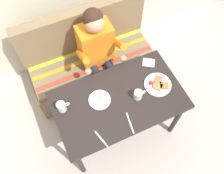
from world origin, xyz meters
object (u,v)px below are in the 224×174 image
(coffee_mug, at_px, (62,107))
(knife, at_px, (130,123))
(person, at_px, (98,50))
(plate_breakfast, at_px, (158,84))
(napkin, at_px, (149,63))
(plate_eggs, at_px, (100,100))
(table, at_px, (119,103))
(coffee_mug_second, at_px, (138,95))
(fork, at_px, (101,139))
(couch, at_px, (91,62))

(coffee_mug, bearing_deg, knife, -37.20)
(person, distance_m, plate_breakfast, 0.70)
(coffee_mug, height_order, napkin, coffee_mug)
(plate_eggs, xyz_separation_m, knife, (0.15, -0.31, -0.01))
(table, bearing_deg, coffee_mug_second, -16.20)
(fork, bearing_deg, knife, -9.94)
(person, height_order, plate_eggs, person)
(napkin, distance_m, knife, 0.67)
(napkin, bearing_deg, person, 139.08)
(table, distance_m, fork, 0.41)
(fork, relative_size, knife, 0.85)
(coffee_mug_second, bearing_deg, coffee_mug, 165.49)
(person, xyz_separation_m, plate_breakfast, (0.36, -0.61, 0.00))
(table, xyz_separation_m, fork, (-0.30, -0.27, 0.08))
(coffee_mug, xyz_separation_m, napkin, (0.95, 0.12, -0.05))
(couch, xyz_separation_m, coffee_mug, (-0.50, -0.64, 0.45))
(coffee_mug, bearing_deg, napkin, 7.23)
(table, xyz_separation_m, coffee_mug, (-0.50, 0.12, 0.13))
(coffee_mug_second, relative_size, fork, 0.69)
(coffee_mug_second, bearing_deg, plate_eggs, 160.92)
(plate_eggs, distance_m, coffee_mug, 0.35)
(plate_breakfast, bearing_deg, fork, -159.86)
(table, height_order, couch, couch)
(table, relative_size, napkin, 10.21)
(couch, relative_size, plate_breakfast, 5.59)
(plate_breakfast, height_order, coffee_mug, coffee_mug)
(coffee_mug, relative_size, napkin, 1.00)
(napkin, bearing_deg, table, -151.28)
(coffee_mug_second, bearing_deg, fork, -154.30)
(plate_breakfast, relative_size, fork, 1.51)
(person, bearing_deg, coffee_mug, -139.59)
(plate_breakfast, height_order, plate_eggs, plate_breakfast)
(table, distance_m, coffee_mug_second, 0.22)
(person, distance_m, napkin, 0.53)
(napkin, bearing_deg, couch, 130.56)
(plate_breakfast, relative_size, plate_eggs, 1.27)
(plate_breakfast, xyz_separation_m, knife, (-0.41, -0.23, -0.01))
(coffee_mug_second, height_order, fork, coffee_mug_second)
(person, relative_size, napkin, 10.31)
(knife, bearing_deg, coffee_mug, 150.54)
(couch, distance_m, plate_breakfast, 0.97)
(person, distance_m, coffee_mug_second, 0.65)
(fork, bearing_deg, plate_eggs, 53.71)
(coffee_mug, distance_m, knife, 0.62)
(plate_eggs, xyz_separation_m, fork, (-0.13, -0.34, -0.01))
(table, xyz_separation_m, napkin, (0.45, 0.24, 0.09))
(table, bearing_deg, plate_breakfast, -2.60)
(plate_breakfast, bearing_deg, knife, -150.75)
(plate_eggs, bearing_deg, plate_breakfast, -8.46)
(couch, xyz_separation_m, plate_breakfast, (0.40, -0.78, 0.41))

